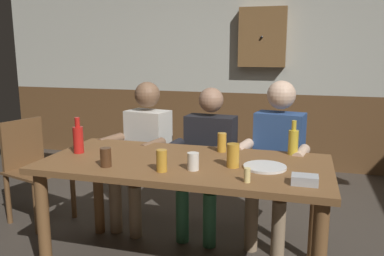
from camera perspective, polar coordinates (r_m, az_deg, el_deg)
The scene contains 18 objects.
back_wall_upper at distance 5.06m, azimuth 8.03°, elevation 14.33°, with size 6.78×0.12×1.63m, color beige.
back_wall_wainscot at distance 5.15m, azimuth 7.63°, elevation -0.11°, with size 6.78×0.12×0.94m, color brown.
dining_table at distance 2.58m, azimuth -1.06°, elevation -7.09°, with size 1.84×0.86×0.77m.
person_0 at distance 3.36m, azimuth -7.05°, elevation -2.74°, with size 0.53×0.58×1.21m.
person_1 at distance 3.19m, azimuth 2.25°, elevation -3.79°, with size 0.56×0.53×1.18m.
person_2 at distance 3.11m, azimuth 12.12°, elevation -3.73°, with size 0.55×0.56×1.25m.
chair_empty_near_right at distance 3.71m, azimuth -22.02°, elevation -5.21°, with size 0.55×0.55×0.88m.
table_candle at distance 2.16m, azimuth 7.98°, elevation -6.78°, with size 0.04×0.04×0.08m, color #F9E08C.
condiment_caddy at distance 2.20m, azimuth 15.99°, elevation -7.21°, with size 0.14×0.10×0.05m, color #B2B7BC.
plate_0 at distance 2.44m, azimuth 10.49°, elevation -5.55°, with size 0.26×0.26×0.01m, color white.
bottle_0 at distance 2.77m, azimuth 14.43°, elevation -1.84°, with size 0.07×0.07×0.24m.
bottle_1 at distance 2.84m, azimuth -16.13°, elevation -1.48°, with size 0.07×0.07×0.25m.
pint_glass_0 at distance 2.33m, azimuth -4.41°, elevation -4.74°, with size 0.06×0.06×0.13m, color gold.
pint_glass_1 at distance 2.47m, azimuth -12.37°, elevation -4.16°, with size 0.07×0.07×0.12m, color #4C2D19.
pint_glass_2 at distance 2.77m, azimuth 4.35°, elevation -2.09°, with size 0.06×0.06×0.13m, color gold.
pint_glass_3 at distance 2.42m, azimuth 5.95°, elevation -3.98°, with size 0.08×0.08×0.15m, color gold.
pint_glass_4 at distance 2.35m, azimuth 0.16°, elevation -4.85°, with size 0.07×0.07×0.11m, color white.
wall_dart_cabinet at distance 4.90m, azimuth 10.14°, elevation 12.79°, with size 0.56×0.15×0.70m.
Camera 1 is at (0.72, -2.37, 1.48)m, focal length 36.88 mm.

